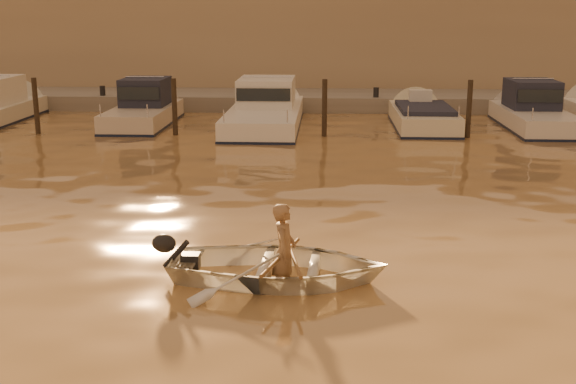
# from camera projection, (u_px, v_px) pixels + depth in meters

# --- Properties ---
(ground_plane) EXTENTS (160.00, 160.00, 0.00)m
(ground_plane) POSITION_uv_depth(u_px,v_px,m) (332.00, 278.00, 12.09)
(ground_plane) COLOR olive
(ground_plane) RESTS_ON ground
(dinghy) EXTENTS (3.73, 2.76, 0.75)m
(dinghy) POSITION_uv_depth(u_px,v_px,m) (278.00, 266.00, 11.92)
(dinghy) COLOR silver
(dinghy) RESTS_ON ground_plane
(person) EXTENTS (0.42, 0.61, 1.62)m
(person) POSITION_uv_depth(u_px,v_px,m) (284.00, 251.00, 11.84)
(person) COLOR #916C48
(person) RESTS_ON dinghy
(outboard_motor) EXTENTS (0.92, 0.45, 0.70)m
(outboard_motor) POSITION_uv_depth(u_px,v_px,m) (189.00, 261.00, 12.07)
(outboard_motor) COLOR black
(outboard_motor) RESTS_ON dinghy
(oar_port) EXTENTS (0.38, 2.08, 0.13)m
(oar_port) POSITION_uv_depth(u_px,v_px,m) (293.00, 257.00, 11.85)
(oar_port) COLOR brown
(oar_port) RESTS_ON dinghy
(oar_starboard) EXTENTS (0.54, 2.06, 0.13)m
(oar_starboard) POSITION_uv_depth(u_px,v_px,m) (281.00, 256.00, 11.87)
(oar_starboard) COLOR brown
(oar_starboard) RESTS_ON dinghy
(moored_boat_1) EXTENTS (2.09, 6.26, 1.75)m
(moored_boat_1) POSITION_uv_depth(u_px,v_px,m) (143.00, 109.00, 27.79)
(moored_boat_1) COLOR beige
(moored_boat_1) RESTS_ON ground_plane
(moored_boat_2) EXTENTS (2.64, 8.71, 1.75)m
(moored_boat_2) POSITION_uv_depth(u_px,v_px,m) (265.00, 110.00, 27.54)
(moored_boat_2) COLOR white
(moored_boat_2) RESTS_ON ground_plane
(moored_boat_3) EXTENTS (2.15, 6.19, 0.95)m
(moored_boat_3) POSITION_uv_depth(u_px,v_px,m) (423.00, 121.00, 27.33)
(moored_boat_3) COLOR beige
(moored_boat_3) RESTS_ON ground_plane
(moored_boat_4) EXTENTS (2.14, 6.64, 1.75)m
(moored_boat_4) POSITION_uv_depth(u_px,v_px,m) (535.00, 112.00, 27.01)
(moored_boat_4) COLOR silver
(moored_boat_4) RESTS_ON ground_plane
(piling_0) EXTENTS (0.18, 0.18, 2.20)m
(piling_0) POSITION_uv_depth(u_px,v_px,m) (36.00, 109.00, 25.76)
(piling_0) COLOR #2D2319
(piling_0) RESTS_ON ground_plane
(piling_1) EXTENTS (0.18, 0.18, 2.20)m
(piling_1) POSITION_uv_depth(u_px,v_px,m) (175.00, 110.00, 25.50)
(piling_1) COLOR #2D2319
(piling_1) RESTS_ON ground_plane
(piling_2) EXTENTS (0.18, 0.18, 2.20)m
(piling_2) POSITION_uv_depth(u_px,v_px,m) (324.00, 111.00, 25.22)
(piling_2) COLOR #2D2319
(piling_2) RESTS_ON ground_plane
(piling_3) EXTENTS (0.18, 0.18, 2.20)m
(piling_3) POSITION_uv_depth(u_px,v_px,m) (469.00, 112.00, 24.97)
(piling_3) COLOR #2D2319
(piling_3) RESTS_ON ground_plane
(fender_b) EXTENTS (0.30, 0.30, 0.30)m
(fender_b) POSITION_uv_depth(u_px,v_px,m) (137.00, 133.00, 25.42)
(fender_b) COLOR orange
(fender_b) RESTS_ON ground_plane
(fender_c) EXTENTS (0.30, 0.30, 0.30)m
(fender_c) POSITION_uv_depth(u_px,v_px,m) (263.00, 138.00, 24.45)
(fender_c) COLOR silver
(fender_c) RESTS_ON ground_plane
(fender_d) EXTENTS (0.30, 0.30, 0.30)m
(fender_d) POSITION_uv_depth(u_px,v_px,m) (411.00, 134.00, 25.40)
(fender_d) COLOR #CA4017
(fender_d) RESTS_ON ground_plane
(fender_e) EXTENTS (0.30, 0.30, 0.30)m
(fender_e) POSITION_uv_depth(u_px,v_px,m) (561.00, 137.00, 24.72)
(fender_e) COLOR silver
(fender_e) RESTS_ON ground_plane
(quay) EXTENTS (52.00, 4.00, 1.00)m
(quay) POSITION_uv_depth(u_px,v_px,m) (329.00, 104.00, 32.85)
(quay) COLOR gray
(quay) RESTS_ON ground_plane
(waterfront_building) EXTENTS (46.00, 7.00, 4.80)m
(waterfront_building) POSITION_uv_depth(u_px,v_px,m) (330.00, 47.00, 37.61)
(waterfront_building) COLOR #9E8466
(waterfront_building) RESTS_ON quay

